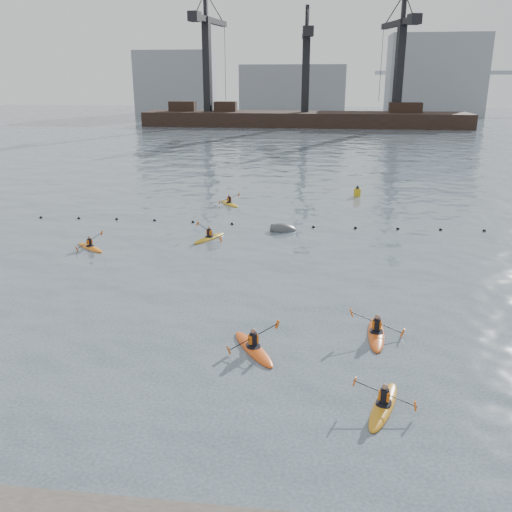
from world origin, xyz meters
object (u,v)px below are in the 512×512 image
object	(u,v)px
nav_buoy	(357,192)
mooring_buoy	(284,231)
kayaker_2	(90,247)
kayaker_0	(253,348)
kayaker_5	(229,203)
kayaker_4	(376,333)
kayaker_3	(209,238)
kayaker_1	(383,405)

from	to	relation	value
nav_buoy	mooring_buoy	bearing A→B (deg)	-114.61
kayaker_2	kayaker_0	bearing A→B (deg)	-97.39
kayaker_0	kayaker_5	bearing A→B (deg)	70.00
mooring_buoy	nav_buoy	xyz separation A→B (m)	(5.83, 12.72, 0.35)
kayaker_0	kayaker_4	bearing A→B (deg)	-10.59
kayaker_2	nav_buoy	world-z (taller)	nav_buoy
kayaker_2	mooring_buoy	world-z (taller)	kayaker_2
kayaker_5	kayaker_0	bearing A→B (deg)	-114.84
kayaker_3	kayaker_5	world-z (taller)	kayaker_3
kayaker_1	nav_buoy	world-z (taller)	nav_buoy
kayaker_3	mooring_buoy	size ratio (longest dim) A/B	1.47
kayaker_0	nav_buoy	size ratio (longest dim) A/B	2.77
kayaker_3	kayaker_0	bearing A→B (deg)	-44.27
kayaker_4	kayaker_5	bearing A→B (deg)	-63.03
kayaker_1	mooring_buoy	distance (m)	21.84
kayaker_2	kayaker_1	bearing A→B (deg)	-94.94
kayaker_4	kayaker_2	bearing A→B (deg)	-27.64
kayaker_4	kayaker_0	bearing A→B (deg)	24.71
kayaker_0	mooring_buoy	distance (m)	17.89
mooring_buoy	nav_buoy	distance (m)	14.00
kayaker_4	nav_buoy	distance (m)	28.70
kayaker_2	kayaker_5	xyz separation A→B (m)	(6.66, 13.55, 0.00)
kayaker_0	kayaker_3	bearing A→B (deg)	76.20
kayaker_1	kayaker_2	distance (m)	22.91
kayaker_2	kayaker_4	xyz separation A→B (m)	(16.99, -10.27, 0.02)
mooring_buoy	kayaker_1	bearing A→B (deg)	-77.15
kayaker_3	nav_buoy	xyz separation A→B (m)	(10.64, 15.43, 0.25)
kayaker_0	kayaker_3	distance (m)	15.96
mooring_buoy	kayaker_5	bearing A→B (deg)	123.78
mooring_buoy	nav_buoy	world-z (taller)	nav_buoy
kayaker_0	mooring_buoy	size ratio (longest dim) A/B	1.54
kayaker_1	kayaker_4	world-z (taller)	kayaker_4
kayaker_1	nav_buoy	bearing A→B (deg)	106.60
mooring_buoy	kayaker_3	bearing A→B (deg)	-150.58
kayaker_2	nav_buoy	bearing A→B (deg)	-5.93
kayaker_0	kayaker_2	world-z (taller)	kayaker_0
kayaker_1	kayaker_2	xyz separation A→B (m)	(-16.77, 15.60, -0.01)
kayaker_0	kayaker_3	world-z (taller)	kayaker_0
kayaker_2	kayaker_4	bearing A→B (deg)	-83.15
kayaker_5	nav_buoy	world-z (taller)	nav_buoy
kayaker_5	mooring_buoy	world-z (taller)	kayaker_5
kayaker_2	kayaker_3	xyz separation A→B (m)	(7.10, 2.98, 0.01)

